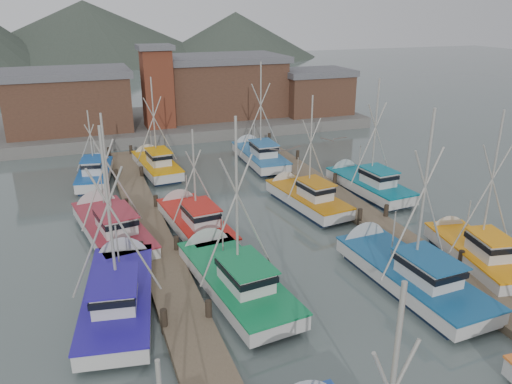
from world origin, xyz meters
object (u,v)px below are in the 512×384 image
object	(u,v)px
boat_4	(232,276)
boat_12	(155,164)
lookout_tower	(157,86)
boat_8	(193,221)

from	to	relation	value
boat_4	boat_12	bearing A→B (deg)	84.70
boat_4	boat_12	world-z (taller)	boat_4
boat_12	boat_4	bearing A→B (deg)	-94.09
lookout_tower	boat_12	world-z (taller)	lookout_tower
lookout_tower	boat_8	size ratio (longest dim) A/B	0.96
lookout_tower	boat_4	world-z (taller)	lookout_tower
boat_4	boat_8	bearing A→B (deg)	85.03
boat_12	boat_8	bearing A→B (deg)	-94.28
boat_4	boat_12	size ratio (longest dim) A/B	1.12
boat_12	lookout_tower	bearing A→B (deg)	72.63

